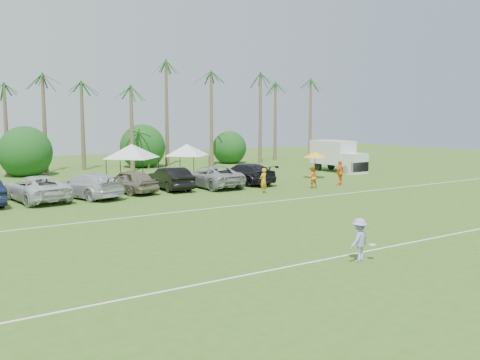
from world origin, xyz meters
TOP-DOWN VIEW (x-y plane):
  - ground at (0.00, 0.00)m, footprint 120.00×120.00m
  - field_lines at (0.00, 8.00)m, footprint 80.00×12.10m
  - palm_tree_4 at (-4.00, 38.00)m, footprint 2.40×2.40m
  - palm_tree_5 at (0.00, 38.00)m, footprint 2.40×2.40m
  - palm_tree_6 at (4.00, 38.00)m, footprint 2.40×2.40m
  - palm_tree_7 at (8.00, 38.00)m, footprint 2.40×2.40m
  - palm_tree_8 at (13.00, 38.00)m, footprint 2.40×2.40m
  - palm_tree_9 at (18.00, 38.00)m, footprint 2.40×2.40m
  - palm_tree_10 at (23.00, 38.00)m, footprint 2.40×2.40m
  - palm_tree_11 at (27.00, 38.00)m, footprint 2.40×2.40m
  - bush_tree_1 at (-6.00, 39.00)m, footprint 4.00×4.00m
  - bush_tree_2 at (6.00, 39.00)m, footprint 4.00×4.00m
  - bush_tree_3 at (16.00, 39.00)m, footprint 4.00×4.00m
  - sideline_player_a at (5.59, 17.35)m, footprint 0.73×0.58m
  - sideline_player_b at (10.14, 17.44)m, footprint 0.95×0.83m
  - sideline_player_c at (13.00, 17.45)m, footprint 1.22×0.83m
  - box_truck at (19.87, 24.92)m, footprint 2.35×5.79m
  - canopy_tent_left at (-0.67, 25.85)m, footprint 4.65×4.65m
  - canopy_tent_right at (5.23, 28.07)m, footprint 4.26×4.26m
  - market_umbrella at (14.39, 21.98)m, footprint 2.04×2.04m
  - frisbee_player at (-1.69, 1.17)m, footprint 1.22×0.84m
  - parked_car_2 at (-8.51, 22.31)m, footprint 3.40×6.20m
  - parked_car_3 at (-5.37, 21.95)m, footprint 3.95×6.11m
  - parked_car_4 at (-2.23, 22.49)m, footprint 3.01×5.15m
  - parked_car_5 at (0.91, 22.50)m, footprint 1.98×5.08m
  - parked_car_6 at (4.05, 21.95)m, footprint 2.95×6.02m
  - parked_car_7 at (7.18, 22.13)m, footprint 3.10×5.95m

SIDE VIEW (x-z plane):
  - ground at x=0.00m, z-range 0.00..0.00m
  - field_lines at x=0.00m, z-range 0.00..0.01m
  - frisbee_player at x=-1.69m, z-range 0.00..1.62m
  - parked_car_2 at x=-8.51m, z-range 0.00..1.65m
  - parked_car_3 at x=-5.37m, z-range 0.00..1.65m
  - parked_car_4 at x=-2.23m, z-range 0.00..1.65m
  - parked_car_5 at x=0.91m, z-range 0.00..1.65m
  - parked_car_6 at x=4.05m, z-range 0.00..1.65m
  - parked_car_7 at x=7.18m, z-range 0.00..1.65m
  - sideline_player_b at x=10.14m, z-range 0.00..1.66m
  - sideline_player_a at x=5.59m, z-range 0.00..1.75m
  - sideline_player_c at x=13.00m, z-range 0.00..1.92m
  - box_truck at x=19.87m, z-range 0.10..3.06m
  - bush_tree_1 at x=-6.00m, z-range -0.20..3.80m
  - bush_tree_2 at x=6.00m, z-range -0.20..3.80m
  - bush_tree_3 at x=16.00m, z-range -0.20..3.80m
  - market_umbrella at x=14.39m, z-range 0.90..3.18m
  - canopy_tent_right at x=5.23m, z-range 1.23..4.68m
  - canopy_tent_left at x=-0.67m, z-range 1.34..5.11m
  - palm_tree_4 at x=-4.00m, z-range 3.03..11.93m
  - palm_tree_8 at x=13.00m, z-range 3.03..11.93m
  - palm_tree_5 at x=0.00m, z-range 3.40..13.30m
  - palm_tree_9 at x=18.00m, z-range 3.40..13.30m
  - palm_tree_6 at x=4.00m, z-range 3.76..14.66m
  - palm_tree_10 at x=23.00m, z-range 3.76..14.66m
  - palm_tree_7 at x=8.00m, z-range 4.11..16.01m
  - palm_tree_11 at x=27.00m, z-range 4.11..16.01m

